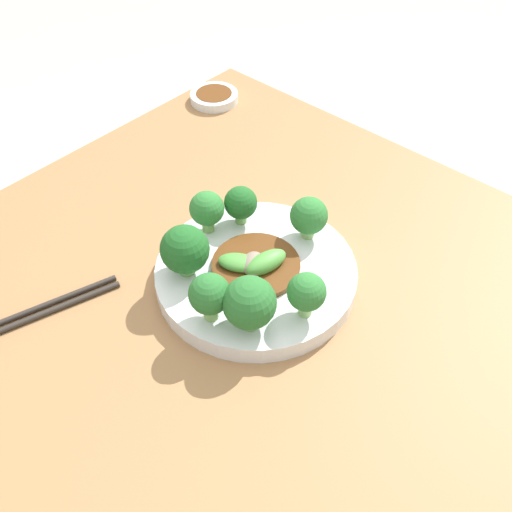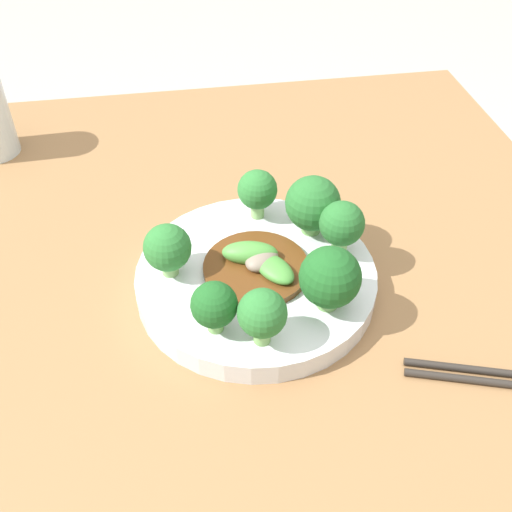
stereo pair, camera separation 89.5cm
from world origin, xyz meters
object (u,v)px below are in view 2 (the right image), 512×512
(broccoli_south, at_px, (167,248))
(stirfry_center, at_px, (258,264))
(plate, at_px, (256,279))
(broccoli_northwest, at_px, (313,204))
(broccoli_southeast, at_px, (214,305))
(broccoli_east, at_px, (262,314))
(broccoli_west, at_px, (254,191))
(broccoli_northeast, at_px, (330,278))
(broccoli_north, at_px, (342,225))

(broccoli_south, xyz_separation_m, stirfry_center, (0.01, 0.09, -0.02))
(plate, bearing_deg, broccoli_northwest, 127.31)
(broccoli_northwest, height_order, stirfry_center, broccoli_northwest)
(broccoli_southeast, relative_size, stirfry_center, 0.50)
(broccoli_east, distance_m, broccoli_west, 0.18)
(broccoli_northwest, relative_size, broccoli_northeast, 1.01)
(plate, height_order, stirfry_center, stirfry_center)
(plate, xyz_separation_m, broccoli_south, (-0.01, -0.09, 0.05))
(broccoli_northeast, bearing_deg, broccoli_south, -115.32)
(broccoli_northwest, xyz_separation_m, stirfry_center, (0.05, -0.07, -0.03))
(broccoli_southeast, xyz_separation_m, broccoli_northeast, (-0.01, 0.11, 0.01))
(broccoli_northwest, bearing_deg, plate, -52.69)
(broccoli_southeast, xyz_separation_m, broccoli_west, (-0.16, 0.06, 0.00))
(stirfry_center, bearing_deg, broccoli_west, 173.44)
(broccoli_east, bearing_deg, stirfry_center, 172.75)
(plate, height_order, broccoli_south, broccoli_south)
(broccoli_east, bearing_deg, plate, 174.13)
(stirfry_center, bearing_deg, broccoli_north, 98.17)
(broccoli_east, distance_m, broccoli_northeast, 0.08)
(broccoli_southeast, bearing_deg, broccoli_north, 121.07)
(broccoli_west, xyz_separation_m, broccoli_northeast, (0.15, 0.05, 0.00))
(broccoli_south, height_order, broccoli_west, same)
(broccoli_east, relative_size, broccoli_northeast, 0.88)
(broccoli_north, bearing_deg, broccoli_west, -133.84)
(broccoli_southeast, distance_m, broccoli_east, 0.05)
(broccoli_east, relative_size, broccoli_northwest, 0.87)
(stirfry_center, bearing_deg, broccoli_northwest, 127.72)
(broccoli_northeast, bearing_deg, plate, -134.14)
(broccoli_north, distance_m, stirfry_center, 0.09)
(broccoli_north, height_order, stirfry_center, broccoli_north)
(broccoli_west, bearing_deg, broccoli_north, 46.16)
(broccoli_south, distance_m, broccoli_southeast, 0.09)
(plate, bearing_deg, broccoli_north, 98.59)
(broccoli_northwest, relative_size, stirfry_center, 0.62)
(plate, distance_m, broccoli_west, 0.10)
(broccoli_south, bearing_deg, broccoli_east, 36.91)
(broccoli_south, distance_m, broccoli_northwest, 0.16)
(broccoli_north, distance_m, broccoli_southeast, 0.16)
(broccoli_north, distance_m, broccoli_northeast, 0.08)
(broccoli_east, bearing_deg, broccoli_west, 173.09)
(stirfry_center, bearing_deg, broccoli_northeast, 44.22)
(plate, distance_m, stirfry_center, 0.02)
(broccoli_south, relative_size, broccoli_northwest, 0.86)
(broccoli_north, bearing_deg, plate, -81.41)
(broccoli_east, relative_size, broccoli_west, 1.00)
(broccoli_northwest, distance_m, broccoli_northeast, 0.11)
(broccoli_south, relative_size, broccoli_east, 0.99)
(plate, height_order, broccoli_west, broccoli_west)
(broccoli_east, height_order, stirfry_center, broccoli_east)
(broccoli_northwest, bearing_deg, stirfry_center, -52.28)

